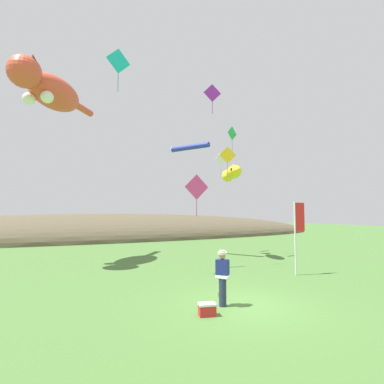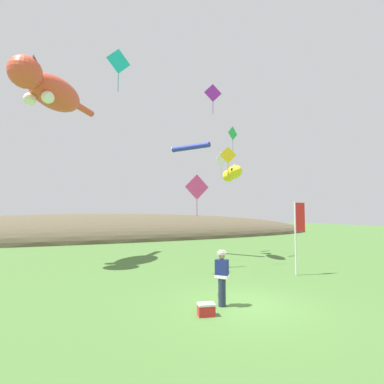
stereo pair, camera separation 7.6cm
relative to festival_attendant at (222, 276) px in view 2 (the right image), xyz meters
name	(u,v)px [view 2 (the right image)]	position (x,y,z in m)	size (l,w,h in m)	color
ground_plane	(243,305)	(0.67, -0.19, -0.95)	(120.00, 120.00, 0.00)	#477033
distant_hill_ridge	(94,238)	(-0.82, 28.15, -0.95)	(61.49, 16.64, 5.70)	brown
festival_attendant	(222,276)	(0.00, 0.00, 0.00)	(0.47, 0.49, 1.77)	#232D47
kite_spool	(221,295)	(0.41, 0.80, -0.84)	(0.13, 0.22, 0.22)	olive
picnic_cooler	(206,309)	(-0.87, -0.58, -0.77)	(0.55, 0.43, 0.36)	red
festival_banner_pole	(298,227)	(5.82, 2.66, 1.35)	(0.66, 0.08, 3.53)	silver
kite_giant_cat	(50,90)	(-5.49, 11.23, 9.47)	(5.09, 6.49, 2.33)	#E04C33
kite_fish_windsock	(233,173)	(6.00, 8.75, 4.75)	(1.94, 3.35, 1.00)	yellow
kite_tube_streamer	(190,147)	(3.51, 10.39, 6.61)	(1.98, 2.86, 0.44)	#2633A5
kite_diamond_teal	(119,62)	(-2.34, 5.89, 9.44)	(1.24, 0.30, 2.17)	#19BFBF
kite_diamond_violet	(213,93)	(5.28, 10.24, 10.75)	(1.32, 0.29, 2.24)	purple
kite_diamond_gold	(228,155)	(4.05, 6.20, 5.34)	(0.92, 0.37, 1.88)	yellow
kite_diamond_pink	(197,187)	(2.07, 6.24, 3.42)	(1.41, 0.07, 2.31)	#E53F8C
kite_diamond_green	(233,134)	(5.94, 8.66, 7.43)	(0.95, 0.36, 1.90)	green
kite_diamond_white	(221,160)	(6.61, 11.39, 6.09)	(1.13, 0.38, 2.08)	white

